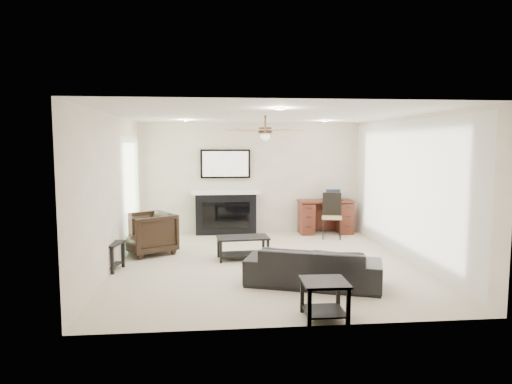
% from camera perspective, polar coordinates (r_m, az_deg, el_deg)
% --- Properties ---
extents(room_shell, '(5.50, 5.54, 2.52)m').
position_cam_1_polar(room_shell, '(7.73, 2.55, 3.50)').
color(room_shell, '#BFB39A').
rests_on(room_shell, ground).
extents(sofa, '(2.05, 1.34, 0.56)m').
position_cam_1_polar(sofa, '(6.66, 7.16, -9.20)').
color(sofa, black).
rests_on(sofa, ground).
extents(armchair, '(1.15, 1.14, 0.77)m').
position_cam_1_polar(armchair, '(8.65, -13.28, -5.06)').
color(armchair, black).
rests_on(armchair, ground).
extents(coffee_table, '(0.94, 0.57, 0.40)m').
position_cam_1_polar(coffee_table, '(8.09, -1.67, -7.00)').
color(coffee_table, black).
rests_on(coffee_table, ground).
extents(end_table_near, '(0.53, 0.53, 0.45)m').
position_cam_1_polar(end_table_near, '(5.48, 8.54, -13.18)').
color(end_table_near, black).
rests_on(end_table_near, ground).
extents(end_table_left, '(0.59, 0.59, 0.45)m').
position_cam_1_polar(end_table_left, '(7.77, -18.34, -7.66)').
color(end_table_left, black).
rests_on(end_table_left, ground).
extents(fireplace_unit, '(1.52, 0.34, 1.91)m').
position_cam_1_polar(fireplace_unit, '(10.21, -3.80, -0.00)').
color(fireplace_unit, black).
rests_on(fireplace_unit, ground).
extents(desk, '(1.22, 0.56, 0.76)m').
position_cam_1_polar(desk, '(10.47, 8.66, -3.08)').
color(desk, '#38140E').
rests_on(desk, ground).
extents(desk_chair, '(0.52, 0.53, 0.97)m').
position_cam_1_polar(desk_chair, '(9.93, 9.45, -2.97)').
color(desk_chair, black).
rests_on(desk_chair, ground).
extents(laptop, '(0.33, 0.24, 0.23)m').
position_cam_1_polar(laptop, '(10.44, 9.80, -0.38)').
color(laptop, black).
rests_on(laptop, desk).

